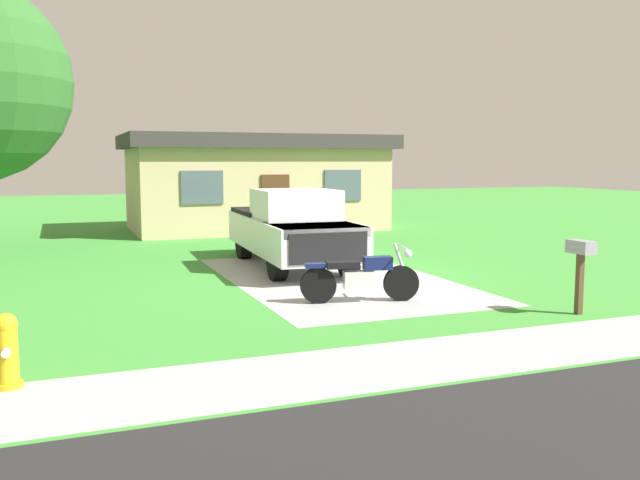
{
  "coord_description": "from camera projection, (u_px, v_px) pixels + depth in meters",
  "views": [
    {
      "loc": [
        -5.6,
        -13.49,
        2.6
      ],
      "look_at": [
        -0.42,
        -0.2,
        0.9
      ],
      "focal_mm": 37.82,
      "sensor_mm": 36.0,
      "label": 1
    }
  ],
  "objects": [
    {
      "name": "ground_plane",
      "position": [
        335.0,
        279.0,
        14.8
      ],
      "size": [
        80.0,
        80.0,
        0.0
      ],
      "primitive_type": "plane",
      "color": "#3B8D34"
    },
    {
      "name": "sidewalk_strip",
      "position": [
        502.0,
        350.0,
        9.25
      ],
      "size": [
        36.0,
        1.8,
        0.01
      ],
      "primitive_type": "cube",
      "color": "#A8A8A4",
      "rests_on": "ground"
    },
    {
      "name": "driveway_pad",
      "position": [
        335.0,
        279.0,
        14.8
      ],
      "size": [
        4.44,
        7.72,
        0.01
      ],
      "primitive_type": "cube",
      "color": "#A0A0A0",
      "rests_on": "ground"
    },
    {
      "name": "neighbor_house",
      "position": [
        255.0,
        181.0,
        25.39
      ],
      "size": [
        9.6,
        5.6,
        3.5
      ],
      "color": "tan",
      "rests_on": "ground"
    },
    {
      "name": "mailbox",
      "position": [
        581.0,
        257.0,
        11.29
      ],
      "size": [
        0.26,
        0.48,
        1.26
      ],
      "color": "#4C3823",
      "rests_on": "ground"
    },
    {
      "name": "pickup_truck",
      "position": [
        290.0,
        227.0,
        16.48
      ],
      "size": [
        2.28,
        5.72,
        1.9
      ],
      "color": "black",
      "rests_on": "ground"
    },
    {
      "name": "motorcycle",
      "position": [
        361.0,
        277.0,
        12.32
      ],
      "size": [
        2.18,
        0.85,
        1.09
      ],
      "color": "black",
      "rests_on": "ground"
    },
    {
      "name": "fire_hydrant",
      "position": [
        7.0,
        351.0,
        7.68
      ],
      "size": [
        0.32,
        0.4,
        0.87
      ],
      "color": "yellow",
      "rests_on": "ground"
    }
  ]
}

